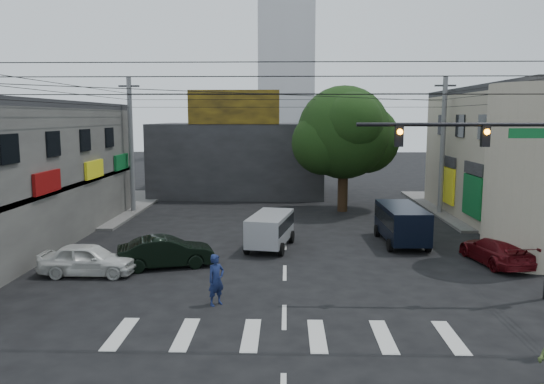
{
  "coord_description": "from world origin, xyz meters",
  "views": [
    {
      "loc": [
        0.05,
        -19.77,
        6.57
      ],
      "look_at": [
        -0.6,
        4.0,
        3.19
      ],
      "focal_mm": 35.0,
      "sensor_mm": 36.0,
      "label": 1
    }
  ],
  "objects_px": {
    "street_tree": "(344,133)",
    "navy_van": "(401,225)",
    "maroon_sedan": "(496,250)",
    "silver_minivan": "(270,231)",
    "traffic_gantry": "(507,167)",
    "utility_pole_far_right": "(443,146)",
    "white_compact": "(88,259)",
    "traffic_officer": "(216,280)",
    "utility_pole_far_left": "(131,146)",
    "dark_sedan": "(166,252)"
  },
  "relations": [
    {
      "from": "traffic_gantry",
      "to": "navy_van",
      "type": "height_order",
      "value": "traffic_gantry"
    },
    {
      "from": "white_compact",
      "to": "silver_minivan",
      "type": "xyz_separation_m",
      "value": [
        7.47,
        4.78,
        0.19
      ]
    },
    {
      "from": "utility_pole_far_left",
      "to": "navy_van",
      "type": "height_order",
      "value": "utility_pole_far_left"
    },
    {
      "from": "traffic_gantry",
      "to": "dark_sedan",
      "type": "bearing_deg",
      "value": 164.01
    },
    {
      "from": "silver_minivan",
      "to": "utility_pole_far_left",
      "type": "bearing_deg",
      "value": 56.03
    },
    {
      "from": "dark_sedan",
      "to": "traffic_officer",
      "type": "distance_m",
      "value": 5.44
    },
    {
      "from": "traffic_gantry",
      "to": "utility_pole_far_right",
      "type": "relative_size",
      "value": 0.78
    },
    {
      "from": "utility_pole_far_right",
      "to": "maroon_sedan",
      "type": "distance_m",
      "value": 13.02
    },
    {
      "from": "street_tree",
      "to": "traffic_officer",
      "type": "height_order",
      "value": "street_tree"
    },
    {
      "from": "traffic_gantry",
      "to": "dark_sedan",
      "type": "relative_size",
      "value": 1.63
    },
    {
      "from": "traffic_gantry",
      "to": "utility_pole_far_right",
      "type": "bearing_deg",
      "value": 81.06
    },
    {
      "from": "street_tree",
      "to": "white_compact",
      "type": "bearing_deg",
      "value": -128.23
    },
    {
      "from": "utility_pole_far_right",
      "to": "dark_sedan",
      "type": "height_order",
      "value": "utility_pole_far_right"
    },
    {
      "from": "maroon_sedan",
      "to": "traffic_officer",
      "type": "height_order",
      "value": "traffic_officer"
    },
    {
      "from": "dark_sedan",
      "to": "street_tree",
      "type": "bearing_deg",
      "value": -49.98
    },
    {
      "from": "dark_sedan",
      "to": "maroon_sedan",
      "type": "height_order",
      "value": "dark_sedan"
    },
    {
      "from": "silver_minivan",
      "to": "maroon_sedan",
      "type": "bearing_deg",
      "value": -93.45
    },
    {
      "from": "white_compact",
      "to": "silver_minivan",
      "type": "distance_m",
      "value": 8.87
    },
    {
      "from": "utility_pole_far_left",
      "to": "traffic_officer",
      "type": "relative_size",
      "value": 5.05
    },
    {
      "from": "utility_pole_far_left",
      "to": "utility_pole_far_right",
      "type": "bearing_deg",
      "value": 0.0
    },
    {
      "from": "silver_minivan",
      "to": "navy_van",
      "type": "xyz_separation_m",
      "value": [
        6.8,
        1.16,
        0.12
      ]
    },
    {
      "from": "utility_pole_far_left",
      "to": "maroon_sedan",
      "type": "bearing_deg",
      "value": -31.76
    },
    {
      "from": "dark_sedan",
      "to": "maroon_sedan",
      "type": "relative_size",
      "value": 0.98
    },
    {
      "from": "traffic_gantry",
      "to": "silver_minivan",
      "type": "relative_size",
      "value": 1.69
    },
    {
      "from": "street_tree",
      "to": "navy_van",
      "type": "bearing_deg",
      "value": -77.92
    },
    {
      "from": "traffic_gantry",
      "to": "navy_van",
      "type": "xyz_separation_m",
      "value": [
        -1.77,
        8.43,
        -3.85
      ]
    },
    {
      "from": "utility_pole_far_left",
      "to": "silver_minivan",
      "type": "bearing_deg",
      "value": -44.94
    },
    {
      "from": "dark_sedan",
      "to": "traffic_officer",
      "type": "height_order",
      "value": "traffic_officer"
    },
    {
      "from": "traffic_gantry",
      "to": "silver_minivan",
      "type": "bearing_deg",
      "value": 139.7
    },
    {
      "from": "dark_sedan",
      "to": "white_compact",
      "type": "bearing_deg",
      "value": 95.26
    },
    {
      "from": "utility_pole_far_right",
      "to": "traffic_officer",
      "type": "bearing_deg",
      "value": -125.75
    },
    {
      "from": "white_compact",
      "to": "maroon_sedan",
      "type": "distance_m",
      "value": 17.81
    },
    {
      "from": "white_compact",
      "to": "traffic_officer",
      "type": "height_order",
      "value": "traffic_officer"
    },
    {
      "from": "traffic_gantry",
      "to": "white_compact",
      "type": "xyz_separation_m",
      "value": [
        -16.04,
        2.5,
        -4.16
      ]
    },
    {
      "from": "traffic_gantry",
      "to": "street_tree",
      "type": "bearing_deg",
      "value": 101.99
    },
    {
      "from": "street_tree",
      "to": "utility_pole_far_left",
      "type": "relative_size",
      "value": 0.95
    },
    {
      "from": "utility_pole_far_right",
      "to": "white_compact",
      "type": "xyz_separation_m",
      "value": [
        -18.72,
        -14.51,
        -3.92
      ]
    },
    {
      "from": "dark_sedan",
      "to": "navy_van",
      "type": "distance_m",
      "value": 12.2
    },
    {
      "from": "street_tree",
      "to": "white_compact",
      "type": "distance_m",
      "value": 20.32
    },
    {
      "from": "street_tree",
      "to": "traffic_gantry",
      "type": "distance_m",
      "value": 18.42
    },
    {
      "from": "utility_pole_far_left",
      "to": "white_compact",
      "type": "distance_m",
      "value": 15.2
    },
    {
      "from": "traffic_gantry",
      "to": "utility_pole_far_right",
      "type": "xyz_separation_m",
      "value": [
        2.68,
        17.0,
        -0.23
      ]
    },
    {
      "from": "maroon_sedan",
      "to": "silver_minivan",
      "type": "bearing_deg",
      "value": -22.94
    },
    {
      "from": "utility_pole_far_right",
      "to": "dark_sedan",
      "type": "relative_size",
      "value": 2.09
    },
    {
      "from": "dark_sedan",
      "to": "white_compact",
      "type": "height_order",
      "value": "dark_sedan"
    },
    {
      "from": "maroon_sedan",
      "to": "traffic_officer",
      "type": "xyz_separation_m",
      "value": [
        -11.86,
        -5.55,
        0.29
      ]
    },
    {
      "from": "utility_pole_far_left",
      "to": "dark_sedan",
      "type": "xyz_separation_m",
      "value": [
        5.29,
        -13.27,
        -3.91
      ]
    },
    {
      "from": "dark_sedan",
      "to": "silver_minivan",
      "type": "bearing_deg",
      "value": -68.74
    },
    {
      "from": "utility_pole_far_left",
      "to": "maroon_sedan",
      "type": "height_order",
      "value": "utility_pole_far_left"
    },
    {
      "from": "street_tree",
      "to": "navy_van",
      "type": "relative_size",
      "value": 1.75
    }
  ]
}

